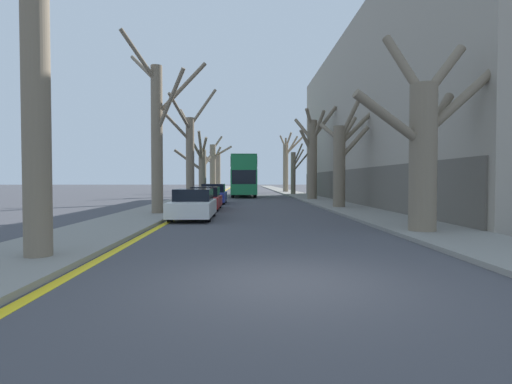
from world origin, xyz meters
name	(u,v)px	position (x,y,z in m)	size (l,w,h in m)	color
ground_plane	(285,282)	(0.00, 0.00, 0.00)	(300.00, 300.00, 0.00)	#424247
sidewalk_left	(210,192)	(-5.48, 50.00, 0.06)	(2.94, 120.00, 0.12)	gray
sidewalk_right	(287,192)	(5.48, 50.00, 0.06)	(2.94, 120.00, 0.12)	gray
building_facade_right	(409,117)	(11.94, 23.59, 6.52)	(10.08, 36.68, 13.06)	#9E9384
kerb_line_stripe	(222,192)	(-3.82, 50.00, 0.00)	(0.24, 120.00, 0.01)	yellow
street_tree_left_0	(40,80)	(-4.97, 1.90, 3.83)	(1.92, 2.69, 8.30)	#7A6B56
street_tree_left_1	(157,130)	(-4.91, 12.95, 4.18)	(4.32, 4.12, 8.53)	#7A6B56
street_tree_left_2	(190,152)	(-4.96, 24.71, 3.96)	(4.00, 4.61, 9.02)	#7A6B56
street_tree_left_3	(201,168)	(-5.24, 35.96, 3.03)	(3.79, 3.90, 6.78)	#7A6B56
street_tree_left_4	(214,166)	(-4.85, 47.70, 3.60)	(3.02, 1.53, 7.82)	#7A6B56
street_tree_left_5	(217,170)	(-5.12, 58.75, 3.31)	(3.48, 2.24, 6.44)	#7A6B56
street_tree_right_0	(424,144)	(5.00, 5.85, 2.85)	(4.73, 1.77, 6.51)	#7A6B56
street_tree_right_1	(341,158)	(5.18, 17.33, 3.04)	(3.10, 3.02, 6.59)	#7A6B56
street_tree_right_2	(312,154)	(5.17, 27.53, 3.96)	(3.34, 3.15, 7.91)	#7A6B56
street_tree_right_3	(294,171)	(5.10, 39.23, 2.81)	(2.24, 3.54, 5.87)	#7A6B56
street_tree_right_4	(286,164)	(5.25, 49.31, 4.04)	(3.39, 2.55, 8.36)	#7A6B56
double_decker_bus	(244,174)	(-0.71, 35.53, 2.39)	(2.54, 10.01, 4.21)	#1E7F47
parked_car_0	(193,205)	(-2.95, 11.08, 0.64)	(1.78, 4.22, 1.33)	silver
parked_car_1	(205,199)	(-2.95, 16.62, 0.63)	(1.72, 4.58, 1.33)	maroon
parked_car_2	(213,194)	(-2.95, 22.68, 0.68)	(1.81, 4.14, 1.45)	navy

